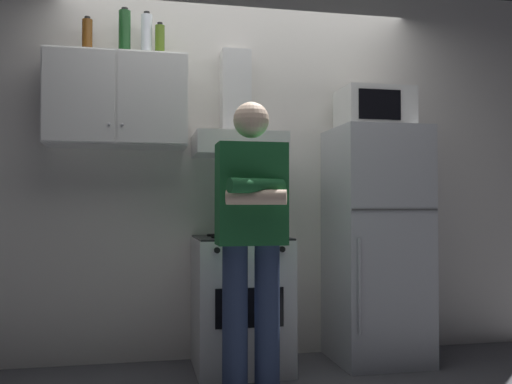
% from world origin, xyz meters
% --- Properties ---
extents(ground_plane, '(7.00, 7.00, 0.00)m').
position_xyz_m(ground_plane, '(0.00, 0.00, 0.00)').
color(ground_plane, '#4C4C51').
extents(back_wall_tiled, '(4.80, 0.10, 2.70)m').
position_xyz_m(back_wall_tiled, '(0.00, 0.60, 1.35)').
color(back_wall_tiled, silver).
rests_on(back_wall_tiled, ground_plane).
extents(upper_cabinet, '(0.90, 0.37, 0.60)m').
position_xyz_m(upper_cabinet, '(-0.85, 0.37, 1.75)').
color(upper_cabinet, white).
extents(stove_oven, '(0.60, 0.62, 0.87)m').
position_xyz_m(stove_oven, '(-0.05, 0.25, 0.43)').
color(stove_oven, white).
rests_on(stove_oven, ground_plane).
extents(range_hood, '(0.60, 0.44, 0.75)m').
position_xyz_m(range_hood, '(-0.05, 0.38, 1.60)').
color(range_hood, white).
extents(refrigerator, '(0.60, 0.62, 1.60)m').
position_xyz_m(refrigerator, '(0.90, 0.25, 0.80)').
color(refrigerator, silver).
rests_on(refrigerator, ground_plane).
extents(microwave, '(0.48, 0.37, 0.28)m').
position_xyz_m(microwave, '(0.90, 0.27, 1.74)').
color(microwave, silver).
rests_on(microwave, refrigerator).
extents(person_standing, '(0.38, 0.33, 1.64)m').
position_xyz_m(person_standing, '(-0.10, -0.36, 0.90)').
color(person_standing, navy).
rests_on(person_standing, ground_plane).
extents(bottle_olive_oil, '(0.06, 0.06, 0.24)m').
position_xyz_m(bottle_olive_oil, '(-0.57, 0.40, 2.16)').
color(bottle_olive_oil, '#4C6B19').
rests_on(bottle_olive_oil, upper_cabinet).
extents(bottle_beer_brown, '(0.07, 0.07, 0.25)m').
position_xyz_m(bottle_beer_brown, '(-1.04, 0.40, 2.17)').
color(bottle_beer_brown, brown).
rests_on(bottle_beer_brown, upper_cabinet).
extents(bottle_vodka_clear, '(0.07, 0.07, 0.31)m').
position_xyz_m(bottle_vodka_clear, '(-0.66, 0.41, 2.20)').
color(bottle_vodka_clear, silver).
rests_on(bottle_vodka_clear, upper_cabinet).
extents(bottle_wine_green, '(0.08, 0.08, 0.32)m').
position_xyz_m(bottle_wine_green, '(-0.81, 0.39, 2.21)').
color(bottle_wine_green, '#19471E').
rests_on(bottle_wine_green, upper_cabinet).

